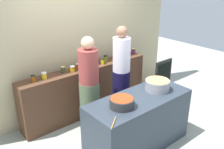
{
  "coord_description": "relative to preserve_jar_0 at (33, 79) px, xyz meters",
  "views": [
    {
      "loc": [
        -2.45,
        -2.59,
        2.64
      ],
      "look_at": [
        0.0,
        0.35,
        1.05
      ],
      "focal_mm": 39.89,
      "sensor_mm": 36.0,
      "label": 1
    }
  ],
  "objects": [
    {
      "name": "wooden_spoon",
      "position": [
        0.32,
        -1.66,
        -0.14
      ],
      "size": [
        0.23,
        0.19,
        0.02
      ],
      "primitive_type": "cylinder",
      "rotation": [
        1.57,
        0.0,
        2.23
      ],
      "color": "#9E703D",
      "rests_on": "prep_table"
    },
    {
      "name": "storefront_wall",
      "position": [
        1.06,
        0.36,
        0.48
      ],
      "size": [
        4.8,
        0.12,
        3.0
      ],
      "primitive_type": "cube",
      "color": "tan",
      "rests_on": "ground"
    },
    {
      "name": "preserve_jar_7",
      "position": [
        1.39,
        -0.06,
        -0.0
      ],
      "size": [
        0.07,
        0.07,
        0.11
      ],
      "color": "yellow",
      "rests_on": "display_shelf"
    },
    {
      "name": "cooking_pot_center",
      "position": [
        1.47,
        -1.38,
        -0.06
      ],
      "size": [
        0.39,
        0.39,
        0.17
      ],
      "color": "gray",
      "rests_on": "prep_table"
    },
    {
      "name": "ground",
      "position": [
        1.06,
        -1.09,
        -1.02
      ],
      "size": [
        12.0,
        12.0,
        0.0
      ],
      "primitive_type": "plane",
      "color": "#999D92"
    },
    {
      "name": "cook_in_cap",
      "position": [
        1.39,
        -0.6,
        -0.2
      ],
      "size": [
        0.32,
        0.32,
        1.8
      ],
      "color": "#120F34",
      "rests_on": "ground"
    },
    {
      "name": "preserve_jar_8",
      "position": [
        1.53,
        0.03,
        0.01
      ],
      "size": [
        0.08,
        0.08,
        0.13
      ],
      "color": "olive",
      "rests_on": "display_shelf"
    },
    {
      "name": "preserve_jar_6",
      "position": [
        1.29,
        0.07,
        0.01
      ],
      "size": [
        0.09,
        0.09,
        0.13
      ],
      "color": "brown",
      "rests_on": "display_shelf"
    },
    {
      "name": "preserve_jar_9",
      "position": [
        1.73,
        -0.03,
        0.02
      ],
      "size": [
        0.07,
        0.07,
        0.15
      ],
      "color": "#3A5626",
      "rests_on": "display_shelf"
    },
    {
      "name": "cooking_pot_left",
      "position": [
        0.67,
        -1.42,
        -0.08
      ],
      "size": [
        0.35,
        0.35,
        0.14
      ],
      "color": "#2D2D2D",
      "rests_on": "prep_table"
    },
    {
      "name": "preserve_jar_10",
      "position": [
        1.98,
        -0.03,
        0.02
      ],
      "size": [
        0.08,
        0.08,
        0.15
      ],
      "color": "#965013",
      "rests_on": "display_shelf"
    },
    {
      "name": "prep_table",
      "position": [
        1.06,
        -1.39,
        -0.58
      ],
      "size": [
        1.7,
        0.7,
        0.88
      ],
      "primitive_type": "cube",
      "color": "#2B343F",
      "rests_on": "ground"
    },
    {
      "name": "preserve_jar_11",
      "position": [
        2.13,
        0.06,
        0.0
      ],
      "size": [
        0.07,
        0.07,
        0.12
      ],
      "color": "#A72118",
      "rests_on": "display_shelf"
    },
    {
      "name": "preserve_jar_2",
      "position": [
        0.58,
        0.06,
        -0.0
      ],
      "size": [
        0.07,
        0.07,
        0.11
      ],
      "color": "#394D2F",
      "rests_on": "display_shelf"
    },
    {
      "name": "preserve_jar_3",
      "position": [
        0.73,
        -0.02,
        -0.01
      ],
      "size": [
        0.09,
        0.09,
        0.11
      ],
      "color": "gold",
      "rests_on": "display_shelf"
    },
    {
      "name": "preserve_jar_4",
      "position": [
        0.89,
        0.03,
        -0.01
      ],
      "size": [
        0.08,
        0.08,
        0.1
      ],
      "color": "#97440C",
      "rests_on": "display_shelf"
    },
    {
      "name": "preserve_jar_12",
      "position": [
        2.33,
        0.05,
        0.0
      ],
      "size": [
        0.09,
        0.09,
        0.12
      ],
      "color": "#5A2349",
      "rests_on": "display_shelf"
    },
    {
      "name": "preserve_jar_0",
      "position": [
        0.0,
        0.0,
        0.0
      ],
      "size": [
        0.07,
        0.07,
        0.12
      ],
      "color": "#924C10",
      "rests_on": "display_shelf"
    },
    {
      "name": "preserve_jar_5",
      "position": [
        1.02,
        -0.03,
        -0.01
      ],
      "size": [
        0.09,
        0.09,
        0.1
      ],
      "color": "#903B0B",
      "rests_on": "display_shelf"
    },
    {
      "name": "display_shelf",
      "position": [
        1.06,
        0.01,
        -0.54
      ],
      "size": [
        2.7,
        0.36,
        0.96
      ],
      "primitive_type": "cube",
      "color": "#4C2F1F",
      "rests_on": "ground"
    },
    {
      "name": "cook_with_tongs",
      "position": [
        0.72,
        -0.55,
        -0.24
      ],
      "size": [
        0.34,
        0.34,
        1.71
      ],
      "color": "#506145",
      "rests_on": "ground"
    },
    {
      "name": "preserve_jar_1",
      "position": [
        0.19,
        0.0,
        -0.0
      ],
      "size": [
        0.09,
        0.09,
        0.12
      ],
      "color": "gold",
      "rests_on": "display_shelf"
    },
    {
      "name": "chalkboard_sign",
      "position": [
        2.68,
        -0.54,
        -0.58
      ],
      "size": [
        0.5,
        0.05,
        0.88
      ],
      "color": "black",
      "rests_on": "ground"
    }
  ]
}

